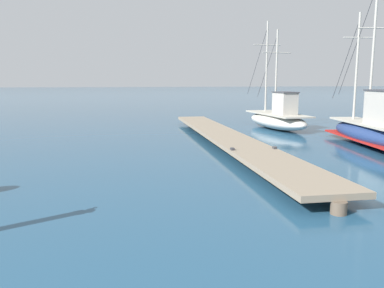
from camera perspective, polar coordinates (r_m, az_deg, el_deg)
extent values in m
cube|color=gray|center=(17.91, 5.07, 1.06)|extent=(3.25, 19.28, 0.16)
cylinder|color=brown|center=(9.24, 20.73, -8.74)|extent=(0.36, 0.36, 0.29)
cylinder|color=brown|center=(13.44, 10.33, -2.76)|extent=(0.36, 0.36, 0.29)
cylinder|color=brown|center=(17.94, 5.06, 0.35)|extent=(0.36, 0.36, 0.29)
cylinder|color=brown|center=(22.57, 1.92, 2.19)|extent=(0.36, 0.36, 0.29)
cylinder|color=brown|center=(27.26, -0.14, 3.41)|extent=(0.36, 0.36, 0.29)
cube|color=#333338|center=(14.03, 5.95, -0.73)|extent=(0.13, 0.21, 0.08)
cube|color=#333338|center=(14.54, 12.03, -0.53)|extent=(0.13, 0.21, 0.08)
ellipsoid|color=silver|center=(24.51, 12.36, 3.32)|extent=(2.17, 6.17, 0.95)
cube|color=#B2AD9E|center=(24.48, 12.40, 4.34)|extent=(1.91, 5.55, 0.08)
cube|color=#B7B2A8|center=(23.62, 13.48, 5.78)|extent=(0.97, 1.44, 1.27)
cube|color=#3D3D42|center=(23.59, 13.54, 7.40)|extent=(1.05, 1.56, 0.06)
cylinder|color=#B2ADA3|center=(24.68, 12.27, 10.32)|extent=(0.11, 0.11, 5.03)
cylinder|color=#B2ADA3|center=(24.73, 12.37, 12.97)|extent=(1.89, 0.08, 0.06)
cylinder|color=#333338|center=(25.90, 10.91, 10.86)|extent=(0.05, 2.61, 3.72)
cylinder|color=#B2ADA3|center=(25.92, 10.89, 11.05)|extent=(0.11, 0.11, 5.71)
cylinder|color=#B2ADA3|center=(26.01, 10.98, 14.09)|extent=(1.89, 0.08, 0.06)
cylinder|color=#333338|center=(27.33, 9.48, 11.59)|extent=(0.06, 2.97, 4.22)
ellipsoid|color=navy|center=(19.45, 24.76, 1.32)|extent=(3.00, 6.87, 1.03)
cube|color=#B2AD9E|center=(19.40, 24.85, 2.72)|extent=(2.66, 6.18, 0.08)
cube|color=#B21E19|center=(19.48, 24.71, 0.65)|extent=(2.99, 6.74, 0.08)
cylinder|color=#B2ADA3|center=(19.65, 25.06, 12.40)|extent=(0.11, 0.11, 6.50)
cylinder|color=#B2ADA3|center=(19.74, 25.26, 15.15)|extent=(1.48, 0.37, 0.06)
cylinder|color=#333338|center=(21.25, 22.91, 13.11)|extent=(0.71, 3.31, 4.80)
cylinder|color=#B2ADA3|center=(20.97, 23.03, 10.40)|extent=(0.11, 0.11, 5.13)
cylinder|color=#B2ADA3|center=(21.06, 23.27, 14.16)|extent=(1.48, 0.37, 0.06)
cylinder|color=#333338|center=(22.24, 21.53, 11.04)|extent=(0.57, 2.62, 3.80)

